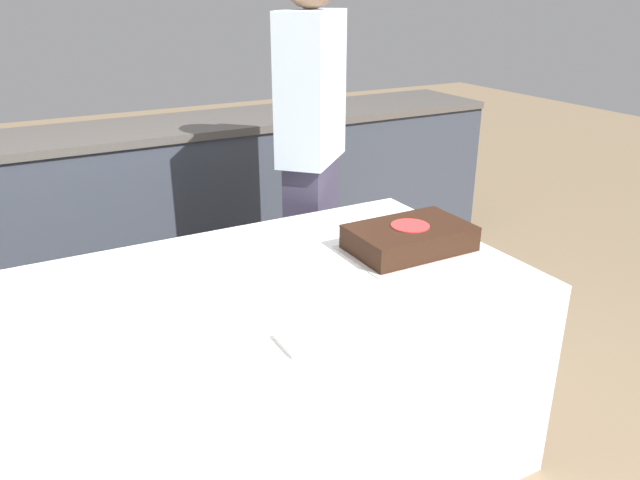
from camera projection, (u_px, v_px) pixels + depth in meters
name	position (u px, v px, depth m)	size (l,w,h in m)	color
ground_plane	(233.00, 477.00, 2.17)	(14.00, 14.00, 0.00)	#7A664C
back_counter	(119.00, 217.00, 3.27)	(4.40, 0.58, 0.92)	#333842
dining_table	(227.00, 390.00, 2.03)	(1.93, 0.98, 0.72)	white
cake	(409.00, 238.00, 2.17)	(0.45, 0.30, 0.09)	#B7B2AD
side_plate_near_cake	(365.00, 223.00, 2.43)	(0.22, 0.22, 0.00)	white
utensil_pile	(306.00, 339.00, 1.62)	(0.14, 0.11, 0.02)	white
person_cutting_cake	(312.00, 155.00, 2.71)	(0.42, 0.41, 1.72)	#383347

